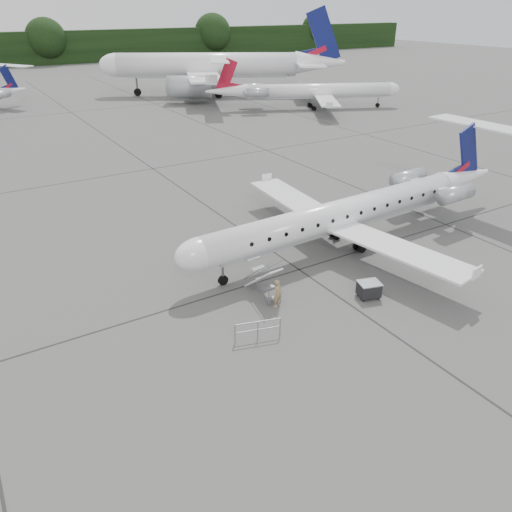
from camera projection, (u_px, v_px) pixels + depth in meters
ground at (396, 283)px, 28.43m from camera, size 320.00×320.00×0.00m
treeline at (18, 49)px, 125.42m from camera, size 260.00×4.00×8.00m
main_regional_jet at (340, 201)px, 31.10m from camera, size 26.18×19.35×6.53m
airstair at (263, 279)px, 26.86m from camera, size 0.95×2.45×2.04m
passenger at (278, 293)px, 25.97m from camera, size 0.67×0.57×1.56m
safety_railing at (258, 331)px, 23.48m from camera, size 2.13×0.70×1.00m
baggage_cart at (369, 289)px, 26.90m from camera, size 1.33×1.18×0.97m
bg_narrowbody at (206, 53)px, 83.54m from camera, size 47.20×43.07×13.84m
bg_regional_right at (320, 84)px, 74.09m from camera, size 33.57×29.74×7.28m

